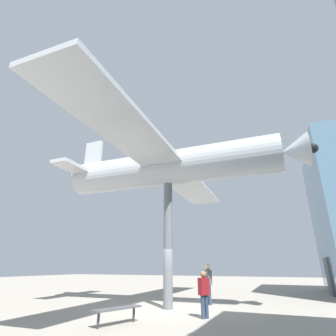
% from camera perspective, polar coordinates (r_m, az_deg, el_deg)
% --- Properties ---
extents(ground_plane, '(80.00, 80.00, 0.00)m').
position_cam_1_polar(ground_plane, '(13.02, 0.00, -28.37)').
color(ground_plane, gray).
extents(support_pylon_central, '(0.43, 0.43, 5.70)m').
position_cam_1_polar(support_pylon_central, '(12.95, 0.00, -15.76)').
color(support_pylon_central, slate).
rests_on(support_pylon_central, ground_plane).
extents(suspended_airplane, '(17.08, 12.62, 3.26)m').
position_cam_1_polar(suspended_airplane, '(13.72, 0.79, 0.16)').
color(suspended_airplane, '#B2B7BC').
rests_on(suspended_airplane, support_pylon_central).
extents(visitor_person, '(0.44, 0.43, 1.87)m').
position_cam_1_polar(visitor_person, '(14.39, 8.76, -23.01)').
color(visitor_person, '#2D3D56').
rests_on(visitor_person, ground_plane).
extents(visitor_second, '(0.46, 0.40, 1.60)m').
position_cam_1_polar(visitor_second, '(10.76, 7.84, -24.97)').
color(visitor_second, '#2D3D56').
rests_on(visitor_second, ground_plane).
extents(plaza_bench, '(1.81, 0.94, 0.50)m').
position_cam_1_polar(plaza_bench, '(9.81, -10.94, -28.02)').
color(plaza_bench, '#4C4C51').
rests_on(plaza_bench, ground_plane).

